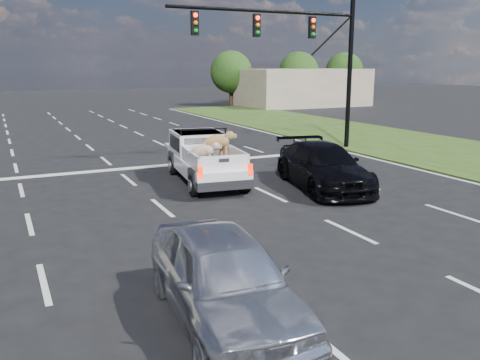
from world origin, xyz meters
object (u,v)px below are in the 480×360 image
object	(u,v)px
pickup_truck	(204,157)
black_coupe	(323,166)
silver_sedan	(224,278)
traffic_signal	(308,48)

from	to	relation	value
pickup_truck	black_coupe	bearing A→B (deg)	-30.42
pickup_truck	silver_sedan	bearing A→B (deg)	-102.34
traffic_signal	silver_sedan	bearing A→B (deg)	-127.05
silver_sedan	black_coupe	bearing A→B (deg)	51.11
pickup_truck	traffic_signal	bearing A→B (deg)	38.12
pickup_truck	silver_sedan	world-z (taller)	pickup_truck
traffic_signal	pickup_truck	world-z (taller)	traffic_signal
pickup_truck	black_coupe	distance (m)	4.05
pickup_truck	silver_sedan	size ratio (longest dim) A/B	1.18
silver_sedan	traffic_signal	bearing A→B (deg)	57.92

